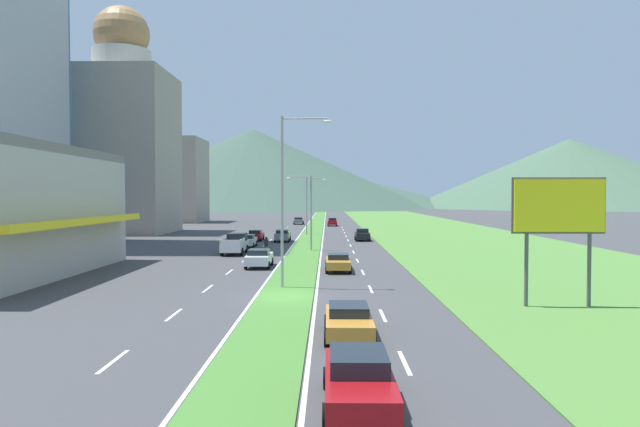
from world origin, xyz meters
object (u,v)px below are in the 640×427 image
object	(u,v)px
car_1	(283,235)
car_6	(259,258)
pickup_truck_0	(235,244)
street_lamp_far	(309,201)
car_0	(256,235)
car_8	(299,221)
car_3	(349,320)
car_7	(332,222)
car_2	(362,235)
motorcycle_rider	(266,247)
street_lamp_near	(287,191)
car_9	(359,379)
billboard_roadside	(559,211)
car_5	(338,262)
car_4	(247,241)
street_lamp_mid	(308,207)

from	to	relation	value
car_1	car_6	size ratio (longest dim) A/B	1.06
pickup_truck_0	street_lamp_far	bearing A→B (deg)	-13.28
car_0	car_8	world-z (taller)	car_8
car_1	car_3	xyz separation A→B (m)	(6.63, -47.95, -0.08)
car_0	car_1	world-z (taller)	car_1
car_7	car_8	distance (m)	9.48
car_8	car_6	bearing A→B (deg)	-179.66
car_2	motorcycle_rider	size ratio (longest dim) A/B	2.03
car_7	street_lamp_near	bearing A→B (deg)	-2.71
car_8	car_9	world-z (taller)	car_9
motorcycle_rider	car_7	bearing A→B (deg)	-7.44
car_1	car_3	bearing A→B (deg)	-172.12
billboard_roadside	car_5	bearing A→B (deg)	128.73
car_1	car_5	world-z (taller)	car_1
car_8	street_lamp_far	bearing A→B (deg)	-174.13
car_0	car_2	bearing A→B (deg)	-90.88
car_3	car_9	distance (m)	7.46
car_4	car_5	world-z (taller)	car_4
car_3	car_4	bearing A→B (deg)	-165.96
street_lamp_far	pickup_truck_0	size ratio (longest dim) A/B	1.60
car_9	car_6	bearing A→B (deg)	-167.77
street_lamp_far	billboard_roadside	bearing A→B (deg)	-74.72
car_5	street_lamp_mid	bearing A→B (deg)	-169.79
street_lamp_near	car_1	distance (m)	36.37
car_3	car_4	xyz separation A→B (m)	(-10.00, 39.99, 0.05)
billboard_roadside	car_4	bearing A→B (deg)	121.97
street_lamp_far	pickup_truck_0	world-z (taller)	street_lamp_far
car_6	motorcycle_rider	world-z (taller)	motorcycle_rider
car_0	billboard_roadside	bearing A→B (deg)	-153.74
street_lamp_near	car_3	xyz separation A→B (m)	(3.42, -12.12, -5.45)
street_lamp_near	car_6	bearing A→B (deg)	106.61
motorcycle_rider	street_lamp_mid	bearing A→B (deg)	-41.71
car_4	car_2	bearing A→B (deg)	-55.49
car_5	car_8	xyz separation A→B (m)	(-6.83, 71.42, 0.05)
street_lamp_near	car_8	xyz separation A→B (m)	(-3.46, 79.39, -5.40)
car_4	car_8	xyz separation A→B (m)	(3.12, 51.51, 0.00)
car_1	car_8	xyz separation A→B (m)	(-0.24, 43.56, -0.03)
street_lamp_near	motorcycle_rider	world-z (taller)	street_lamp_near
street_lamp_near	car_2	world-z (taller)	street_lamp_near
car_9	street_lamp_far	bearing A→B (deg)	-176.90
car_2	car_4	distance (m)	16.57
car_3	car_8	world-z (taller)	car_8
street_lamp_far	street_lamp_mid	bearing A→B (deg)	-88.30
street_lamp_near	street_lamp_far	distance (m)	48.17
street_lamp_near	car_8	size ratio (longest dim) A/B	2.46
car_6	car_3	bearing A→B (deg)	-163.86
car_7	street_lamp_mid	bearing A→B (deg)	-3.51
car_6	billboard_roadside	bearing A→B (deg)	-132.63
street_lamp_far	car_4	world-z (taller)	street_lamp_far
car_2	car_3	world-z (taller)	car_2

